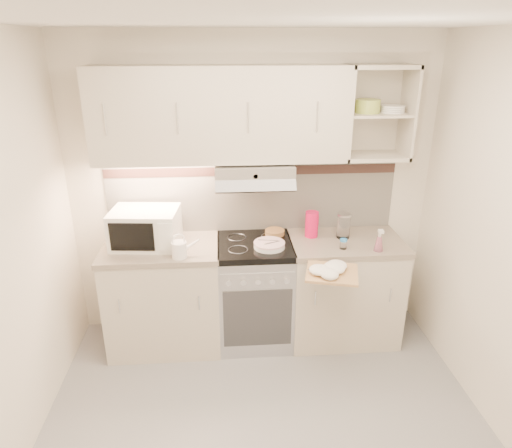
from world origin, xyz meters
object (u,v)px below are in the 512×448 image
object	(u,v)px
glass_jar	(344,226)
cutting_board	(332,273)
microwave	(145,228)
watering_can	(180,249)
spray_bottle	(379,242)
plate_stack	(269,245)
electric_range	(255,292)
pink_pitcher	(312,224)

from	to	relation	value
glass_jar	cutting_board	size ratio (longest dim) A/B	0.59
microwave	watering_can	world-z (taller)	microwave
glass_jar	spray_bottle	distance (m)	0.34
plate_stack	glass_jar	distance (m)	0.65
microwave	electric_range	bearing A→B (deg)	3.10
microwave	cutting_board	world-z (taller)	microwave
plate_stack	pink_pitcher	bearing A→B (deg)	27.83
watering_can	pink_pitcher	bearing A→B (deg)	-5.32
watering_can	pink_pitcher	size ratio (longest dim) A/B	1.02
glass_jar	spray_bottle	bearing A→B (deg)	-52.35
watering_can	glass_jar	size ratio (longest dim) A/B	1.03
microwave	spray_bottle	distance (m)	1.82
plate_stack	glass_jar	world-z (taller)	glass_jar
electric_range	glass_jar	xyz separation A→B (m)	(0.73, 0.05, 0.56)
watering_can	spray_bottle	world-z (taller)	watering_can
glass_jar	pink_pitcher	bearing A→B (deg)	169.29
plate_stack	watering_can	bearing A→B (deg)	-169.99
watering_can	plate_stack	bearing A→B (deg)	-12.02
electric_range	microwave	bearing A→B (deg)	177.59
electric_range	spray_bottle	distance (m)	1.10
electric_range	plate_stack	world-z (taller)	plate_stack
pink_pitcher	spray_bottle	world-z (taller)	pink_pitcher
electric_range	glass_jar	bearing A→B (deg)	3.98
electric_range	microwave	distance (m)	1.05
pink_pitcher	watering_can	bearing A→B (deg)	171.81
electric_range	glass_jar	distance (m)	0.92
pink_pitcher	glass_jar	distance (m)	0.26
glass_jar	cutting_board	world-z (taller)	glass_jar
pink_pitcher	spray_bottle	distance (m)	0.56
microwave	pink_pitcher	size ratio (longest dim) A/B	2.55
pink_pitcher	spray_bottle	size ratio (longest dim) A/B	1.13
electric_range	pink_pitcher	distance (m)	0.74
glass_jar	watering_can	bearing A→B (deg)	-168.41
electric_range	glass_jar	size ratio (longest dim) A/B	4.23
electric_range	watering_can	xyz separation A→B (m)	(-0.58, -0.22, 0.52)
electric_range	cutting_board	xyz separation A→B (m)	(0.51, -0.50, 0.42)
microwave	plate_stack	bearing A→B (deg)	-2.32
microwave	spray_bottle	bearing A→B (deg)	-2.58
microwave	watering_can	size ratio (longest dim) A/B	2.50
watering_can	plate_stack	xyz separation A→B (m)	(0.68, 0.12, -0.05)
electric_range	plate_stack	distance (m)	0.49
watering_can	glass_jar	bearing A→B (deg)	-10.45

